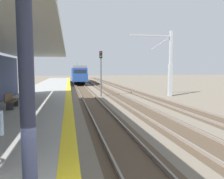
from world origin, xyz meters
name	(u,v)px	position (x,y,z in m)	size (l,w,h in m)	color
station_platform	(41,102)	(-2.50, 16.00, 0.45)	(5.00, 80.00, 0.91)	#999993
track_pair_nearest_platform	(90,99)	(1.90, 20.00, 0.05)	(2.34, 120.00, 0.16)	#4C3D2D
track_pair_middle	(121,98)	(5.30, 20.00, 0.05)	(2.34, 120.00, 0.16)	#4C3D2D
track_pair_far_side	(151,97)	(8.70, 20.00, 0.05)	(2.34, 120.00, 0.16)	#4C3D2D
approaching_train	(78,74)	(1.90, 47.68, 2.18)	(2.93, 19.60, 4.76)	navy
rail_signal_post	(101,69)	(3.43, 22.32, 3.19)	(0.32, 0.34, 5.20)	#4C4C4C
catenary_pylon_far_side	(168,65)	(11.06, 20.92, 3.60)	(5.00, 0.40, 7.50)	#9EA3A8
platform_bench	(11,100)	(-3.46, 10.77, 1.37)	(0.45, 1.60, 0.88)	brown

